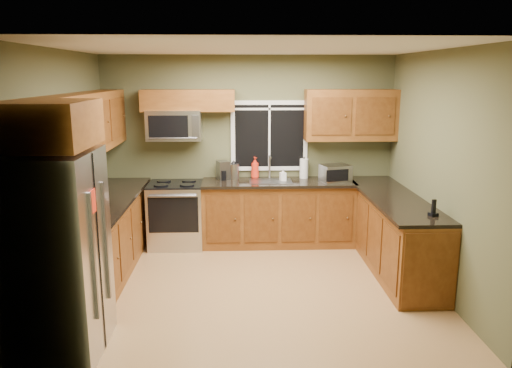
{
  "coord_description": "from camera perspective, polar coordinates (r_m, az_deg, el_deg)",
  "views": [
    {
      "loc": [
        -0.17,
        -5.44,
        2.43
      ],
      "look_at": [
        0.05,
        0.35,
        1.15
      ],
      "focal_mm": 35.0,
      "sensor_mm": 36.0,
      "label": 1
    }
  ],
  "objects": [
    {
      "name": "right_wall",
      "position": [
        6.0,
        20.11,
        1.31
      ],
      "size": [
        0.0,
        3.6,
        3.6
      ],
      "primitive_type": "plane",
      "rotation": [
        1.57,
        0.0,
        -1.57
      ],
      "color": "#505132",
      "rests_on": "ground"
    },
    {
      "name": "upper_cabinets_back_right",
      "position": [
        7.29,
        10.77,
        7.75
      ],
      "size": [
        1.3,
        0.33,
        0.72
      ],
      "primitive_type": "cube",
      "color": "brown",
      "rests_on": "back_wall"
    },
    {
      "name": "sink",
      "position": [
        7.11,
        1.66,
        0.45
      ],
      "size": [
        0.6,
        0.42,
        0.36
      ],
      "color": "slate",
      "rests_on": "countertop_back"
    },
    {
      "name": "soap_bottle_c",
      "position": [
        7.24,
        -2.51,
        1.16
      ],
      "size": [
        0.14,
        0.14,
        0.15
      ],
      "primitive_type": "imported",
      "rotation": [
        0.0,
        0.0,
        -0.18
      ],
      "color": "white",
      "rests_on": "countertop_back"
    },
    {
      "name": "window",
      "position": [
        7.3,
        1.53,
        5.54
      ],
      "size": [
        1.12,
        0.03,
        1.02
      ],
      "color": "white",
      "rests_on": "back_wall"
    },
    {
      "name": "soap_bottle_b",
      "position": [
        7.12,
        3.1,
        1.08
      ],
      "size": [
        0.1,
        0.1,
        0.18
      ],
      "primitive_type": "imported",
      "rotation": [
        0.0,
        0.0,
        0.25
      ],
      "color": "white",
      "rests_on": "countertop_back"
    },
    {
      "name": "kettle",
      "position": [
        7.22,
        -2.56,
        1.56
      ],
      "size": [
        0.19,
        0.19,
        0.28
      ],
      "color": "#B7B7BC",
      "rests_on": "countertop_back"
    },
    {
      "name": "base_cabinets_back",
      "position": [
        7.25,
        2.54,
        -3.42
      ],
      "size": [
        2.17,
        0.6,
        0.9
      ],
      "primitive_type": "cube",
      "color": "brown",
      "rests_on": "ground"
    },
    {
      "name": "base_cabinets_left",
      "position": [
        6.45,
        -16.79,
        -5.98
      ],
      "size": [
        0.6,
        2.65,
        0.9
      ],
      "primitive_type": "cube",
      "color": "brown",
      "rests_on": "ground"
    },
    {
      "name": "countertop_left",
      "position": [
        6.32,
        -16.84,
        -1.93
      ],
      "size": [
        0.65,
        2.65,
        0.04
      ],
      "primitive_type": "cube",
      "color": "black",
      "rests_on": "base_cabinets_left"
    },
    {
      "name": "paper_towel_roll",
      "position": [
        7.32,
        5.5,
        1.78
      ],
      "size": [
        0.15,
        0.15,
        0.31
      ],
      "color": "white",
      "rests_on": "countertop_back"
    },
    {
      "name": "range",
      "position": [
        7.24,
        -9.1,
        -3.43
      ],
      "size": [
        0.76,
        0.69,
        0.94
      ],
      "color": "#B7B7BC",
      "rests_on": "ground"
    },
    {
      "name": "soap_bottle_a",
      "position": [
        7.27,
        -0.12,
        1.88
      ],
      "size": [
        0.16,
        0.16,
        0.31
      ],
      "primitive_type": "imported",
      "rotation": [
        0.0,
        0.0,
        0.39
      ],
      "color": "red",
      "rests_on": "countertop_back"
    },
    {
      "name": "floor",
      "position": [
        5.97,
        -0.36,
        -11.59
      ],
      "size": [
        4.2,
        4.2,
        0.0
      ],
      "primitive_type": "plane",
      "color": "#9E7445",
      "rests_on": "ground"
    },
    {
      "name": "base_cabinets_peninsula",
      "position": [
        6.61,
        15.35,
        -5.45
      ],
      "size": [
        0.6,
        2.52,
        0.9
      ],
      "color": "brown",
      "rests_on": "ground"
    },
    {
      "name": "ceiling",
      "position": [
        5.45,
        -0.4,
        15.28
      ],
      "size": [
        4.2,
        4.2,
        0.0
      ],
      "primitive_type": "plane",
      "rotation": [
        3.14,
        0.0,
        0.0
      ],
      "color": "white",
      "rests_on": "back_wall"
    },
    {
      "name": "countertop_back",
      "position": [
        7.11,
        2.59,
        0.17
      ],
      "size": [
        2.17,
        0.65,
        0.04
      ],
      "primitive_type": "cube",
      "color": "black",
      "rests_on": "base_cabinets_back"
    },
    {
      "name": "upper_cabinets_left",
      "position": [
        6.2,
        -18.83,
        6.51
      ],
      "size": [
        0.33,
        2.65,
        0.72
      ],
      "primitive_type": "cube",
      "color": "brown",
      "rests_on": "left_wall"
    },
    {
      "name": "left_wall",
      "position": [
        5.88,
        -21.31,
        0.99
      ],
      "size": [
        0.0,
        3.6,
        3.6
      ],
      "primitive_type": "plane",
      "rotation": [
        1.57,
        0.0,
        1.57
      ],
      "color": "#505132",
      "rests_on": "ground"
    },
    {
      "name": "toaster_oven",
      "position": [
        7.12,
        9.06,
        1.21
      ],
      "size": [
        0.45,
        0.39,
        0.24
      ],
      "color": "#B7B7BC",
      "rests_on": "countertop_back"
    },
    {
      "name": "microwave",
      "position": [
        7.14,
        -9.32,
        6.66
      ],
      "size": [
        0.76,
        0.41,
        0.42
      ],
      "color": "#B7B7BC",
      "rests_on": "back_wall"
    },
    {
      "name": "front_wall",
      "position": [
        3.81,
        0.5,
        -4.05
      ],
      "size": [
        4.2,
        0.0,
        4.2
      ],
      "primitive_type": "plane",
      "rotation": [
        -1.57,
        0.0,
        0.0
      ],
      "color": "#505132",
      "rests_on": "ground"
    },
    {
      "name": "cordless_phone",
      "position": [
        5.68,
        19.62,
        -2.93
      ],
      "size": [
        0.1,
        0.1,
        0.18
      ],
      "color": "black",
      "rests_on": "countertop_peninsula"
    },
    {
      "name": "upper_cabinet_over_fridge",
      "position": [
        4.45,
        -22.96,
        6.31
      ],
      "size": [
        0.72,
        0.9,
        0.38
      ],
      "primitive_type": "cube",
      "color": "brown",
      "rests_on": "left_wall"
    },
    {
      "name": "refrigerator",
      "position": [
        4.69,
        -21.78,
        -7.53
      ],
      "size": [
        0.74,
        0.9,
        1.8
      ],
      "color": "#B7B7BC",
      "rests_on": "ground"
    },
    {
      "name": "countertop_peninsula",
      "position": [
        6.48,
        15.36,
        -1.48
      ],
      "size": [
        0.65,
        2.5,
        0.04
      ],
      "primitive_type": "cube",
      "color": "black",
      "rests_on": "base_cabinets_peninsula"
    },
    {
      "name": "coffee_maker",
      "position": [
        7.22,
        -3.76,
        1.52
      ],
      "size": [
        0.22,
        0.25,
        0.27
      ],
      "color": "slate",
      "rests_on": "countertop_back"
    },
    {
      "name": "back_wall",
      "position": [
        7.33,
        -0.83,
        3.97
      ],
      "size": [
        4.2,
        0.0,
        4.2
      ],
      "primitive_type": "plane",
      "rotation": [
        1.57,
        0.0,
        0.0
      ],
      "color": "#505132",
      "rests_on": "ground"
    },
    {
      "name": "upper_cabinets_back_left",
      "position": [
        7.12,
        -7.77,
        9.44
      ],
      "size": [
        1.3,
        0.33,
        0.3
      ],
      "primitive_type": "cube",
      "color": "brown",
      "rests_on": "back_wall"
    }
  ]
}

